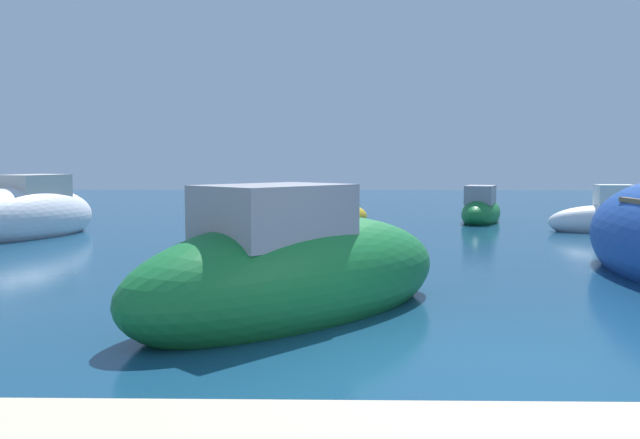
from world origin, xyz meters
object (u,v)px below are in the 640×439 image
object	(u,v)px
moored_boat_1	(606,219)
moored_boat_2	(297,274)
moored_boat_4	(215,231)
moored_boat_6	(481,211)
moored_boat_3	(24,216)
moored_boat_5	(335,216)

from	to	relation	value
moored_boat_1	moored_boat_2	xyz separation A→B (m)	(-8.07, -10.41, 0.18)
moored_boat_1	moored_boat_4	distance (m)	10.96
moored_boat_1	moored_boat_6	size ratio (longest dim) A/B	0.95
moored_boat_3	moored_boat_5	world-z (taller)	moored_boat_3
moored_boat_1	moored_boat_2	world-z (taller)	moored_boat_2
moored_boat_1	moored_boat_4	world-z (taller)	moored_boat_4
moored_boat_6	moored_boat_1	bearing A→B (deg)	-114.48
moored_boat_1	moored_boat_4	bearing A→B (deg)	25.09
moored_boat_1	moored_boat_5	bearing A→B (deg)	-3.65
moored_boat_3	moored_boat_5	bearing A→B (deg)	128.05
moored_boat_3	moored_boat_4	size ratio (longest dim) A/B	1.49
moored_boat_1	moored_boat_6	world-z (taller)	moored_boat_1
moored_boat_4	moored_boat_6	xyz separation A→B (m)	(7.41, 6.76, -0.03)
moored_boat_5	moored_boat_6	world-z (taller)	moored_boat_5
moored_boat_1	moored_boat_3	world-z (taller)	moored_boat_3
moored_boat_2	moored_boat_5	distance (m)	11.49
moored_boat_4	moored_boat_6	size ratio (longest dim) A/B	1.04
moored_boat_2	moored_boat_6	size ratio (longest dim) A/B	1.53
moored_boat_1	moored_boat_2	distance (m)	13.17
moored_boat_2	moored_boat_3	distance (m)	11.70
moored_boat_1	moored_boat_3	size ratio (longest dim) A/B	0.62
moored_boat_2	moored_boat_3	xyz separation A→B (m)	(-7.60, 8.89, -0.01)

